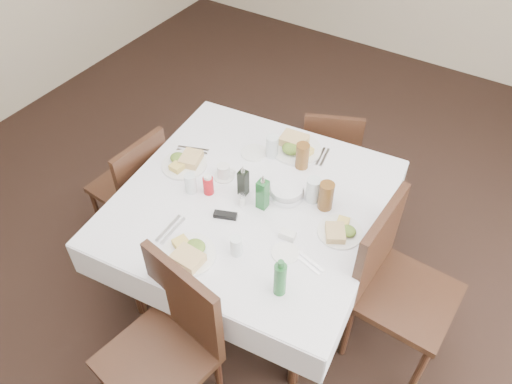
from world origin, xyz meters
TOP-DOWN VIEW (x-y plane):
  - ground_plane at (0.00, 0.00)m, footprint 7.00×7.00m
  - room_shell at (0.00, 0.00)m, footprint 6.04×7.04m
  - dining_table at (-0.14, 0.19)m, footprint 1.56×1.56m
  - chair_north at (-0.09, 1.14)m, footprint 0.51×0.51m
  - chair_south at (-0.08, -0.63)m, footprint 0.55×0.55m
  - chair_east at (0.70, 0.24)m, footprint 0.51×0.51m
  - chair_west at (-1.01, 0.14)m, footprint 0.44×0.44m
  - meal_north at (-0.14, 0.70)m, footprint 0.31×0.31m
  - meal_south at (-0.19, -0.30)m, footprint 0.28×0.28m
  - meal_east at (0.38, 0.23)m, footprint 0.24×0.24m
  - meal_west at (-0.63, 0.23)m, footprint 0.27×0.27m
  - side_plate_a at (-0.34, 0.53)m, footprint 0.16×0.16m
  - side_plate_b at (0.20, -0.04)m, footprint 0.14×0.14m
  - water_n at (-0.24, 0.57)m, footprint 0.07×0.07m
  - water_s at (-0.01, -0.16)m, footprint 0.06×0.06m
  - water_e at (0.14, 0.37)m, footprint 0.08×0.08m
  - water_w at (-0.46, 0.07)m, footprint 0.06×0.06m
  - iced_tea_a at (-0.04, 0.58)m, footprint 0.08×0.08m
  - iced_tea_b at (0.23, 0.36)m, footprint 0.08×0.08m
  - bread_basket at (0.01, 0.32)m, footprint 0.20×0.20m
  - oil_cruet_dark at (-0.21, 0.21)m, footprint 0.05×0.05m
  - oil_cruet_green at (-0.06, 0.18)m, footprint 0.06×0.06m
  - ketchup_bottle at (-0.38, 0.11)m, footprint 0.06×0.06m
  - salt_shaker at (-0.16, 0.13)m, footprint 0.03×0.03m
  - pepper_shaker at (-0.17, 0.14)m, footprint 0.03×0.03m
  - coffee_mug at (-0.37, 0.26)m, footprint 0.13×0.12m
  - sunglasses at (-0.19, 0.01)m, footprint 0.13×0.08m
  - green_bottle at (0.29, -0.24)m, footprint 0.06×0.06m
  - sugar_caddy at (0.16, 0.06)m, footprint 0.09×0.06m
  - cutlery_n at (0.03, 0.72)m, footprint 0.07×0.18m
  - cutlery_s at (-0.38, -0.22)m, footprint 0.06×0.21m
  - cutlery_e at (0.33, -0.02)m, footprint 0.18×0.09m
  - cutlery_w at (-0.67, 0.35)m, footprint 0.20×0.11m

SIDE VIEW (x-z plane):
  - ground_plane at x=0.00m, z-range 0.00..0.00m
  - chair_north at x=-0.09m, z-range 0.06..0.88m
  - chair_west at x=-1.01m, z-range 0.06..0.93m
  - chair_south at x=-0.08m, z-range 0.07..1.07m
  - chair_east at x=0.70m, z-range 0.07..1.10m
  - dining_table at x=-0.14m, z-range 0.31..1.07m
  - cutlery_n at x=0.03m, z-range 0.76..0.77m
  - cutlery_e at x=0.33m, z-range 0.76..0.77m
  - cutlery_w at x=-0.67m, z-range 0.76..0.77m
  - cutlery_s at x=-0.38m, z-range 0.76..0.77m
  - side_plate_b at x=0.20m, z-range 0.76..0.77m
  - side_plate_a at x=-0.34m, z-range 0.76..0.77m
  - sunglasses at x=-0.19m, z-range 0.76..0.79m
  - meal_east at x=0.38m, z-range 0.76..0.81m
  - sugar_caddy at x=0.16m, z-range 0.76..0.81m
  - meal_west at x=-0.63m, z-range 0.76..0.81m
  - meal_south at x=-0.19m, z-range 0.76..0.82m
  - meal_north at x=-0.14m, z-range 0.75..0.82m
  - bread_basket at x=0.01m, z-range 0.76..0.83m
  - pepper_shaker at x=-0.17m, z-range 0.76..0.84m
  - salt_shaker at x=-0.16m, z-range 0.76..0.84m
  - coffee_mug at x=-0.37m, z-range 0.76..0.85m
  - water_s at x=-0.01m, z-range 0.76..0.87m
  - water_w at x=-0.46m, z-range 0.76..0.88m
  - ketchup_bottle at x=-0.38m, z-range 0.76..0.89m
  - water_n at x=-0.24m, z-range 0.76..0.90m
  - water_e at x=0.14m, z-range 0.76..0.91m
  - iced_tea_a at x=-0.04m, z-range 0.76..0.93m
  - iced_tea_b at x=0.23m, z-range 0.76..0.93m
  - oil_cruet_dark at x=-0.21m, z-range 0.75..0.95m
  - oil_cruet_green at x=-0.06m, z-range 0.75..0.98m
  - green_bottle at x=0.29m, z-range 0.75..0.98m
  - room_shell at x=0.00m, z-range 0.31..3.11m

